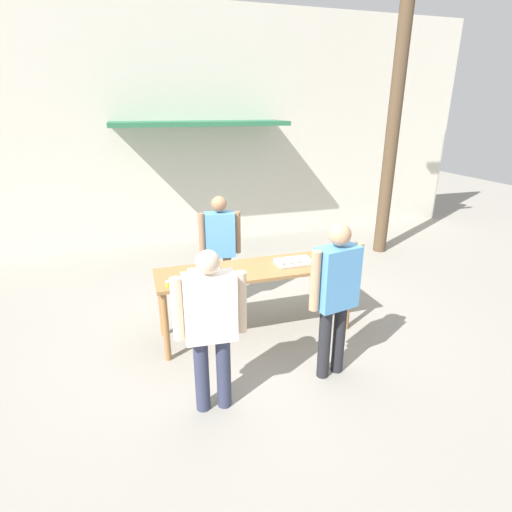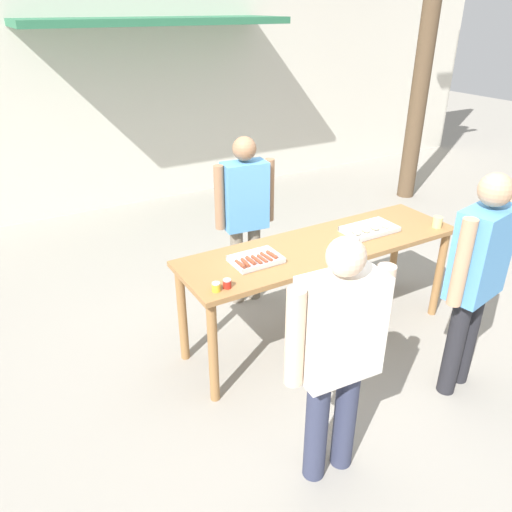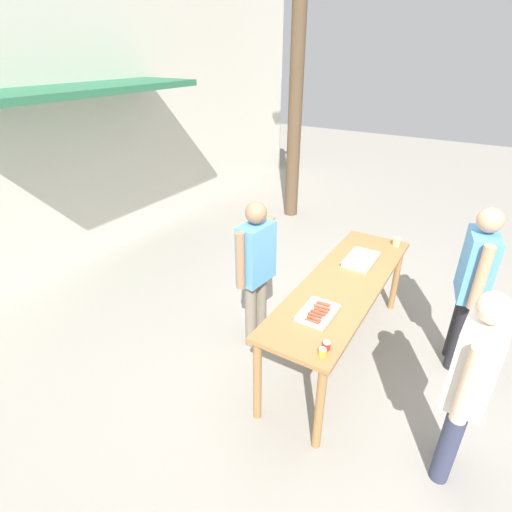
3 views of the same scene
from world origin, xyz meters
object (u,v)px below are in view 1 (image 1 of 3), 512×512
condiment_jar_mustard (168,284)px  condiment_jar_ketchup (176,283)px  utility_pole (396,105)px  food_tray_buns (294,262)px  person_customer_holding_hotdog (210,320)px  beer_cup (344,261)px  person_server_behind_table (220,243)px  food_tray_sausages (205,273)px  person_customer_with_cup (336,289)px

condiment_jar_mustard → condiment_jar_ketchup: bearing=2.0°
condiment_jar_ketchup → utility_pole: size_ratio=0.01×
food_tray_buns → person_customer_holding_hotdog: person_customer_holding_hotdog is taller
beer_cup → utility_pole: utility_pole is taller
person_server_behind_table → utility_pole: utility_pole is taller
food_tray_sausages → food_tray_buns: size_ratio=0.81×
food_tray_sausages → condiment_jar_ketchup: size_ratio=5.73×
condiment_jar_mustard → beer_cup: beer_cup is taller
person_server_behind_table → condiment_jar_mustard: bearing=-121.0°
condiment_jar_ketchup → utility_pole: bearing=29.8°
food_tray_sausages → condiment_jar_ketchup: (-0.35, -0.23, 0.02)m
person_customer_holding_hotdog → utility_pole: size_ratio=0.30×
person_customer_holding_hotdog → person_customer_with_cup: bearing=-170.2°
condiment_jar_mustard → person_customer_with_cup: bearing=-27.4°
utility_pole → beer_cup: bearing=-132.5°
food_tray_sausages → beer_cup: 1.68m
person_customer_holding_hotdog → food_tray_sausages: bearing=-94.1°
food_tray_buns → beer_cup: (0.56, -0.22, 0.03)m
food_tray_sausages → person_server_behind_table: size_ratio=0.23×
condiment_jar_ketchup → person_server_behind_table: 1.28m
food_tray_buns → beer_cup: beer_cup is taller
condiment_jar_ketchup → person_customer_with_cup: size_ratio=0.04×
person_customer_holding_hotdog → condiment_jar_ketchup: bearing=-74.7°
food_tray_sausages → condiment_jar_mustard: condiment_jar_mustard is taller
utility_pole → person_customer_holding_hotdog: bearing=-140.2°
beer_cup → utility_pole: (2.22, 2.42, 1.79)m
food_tray_sausages → utility_pole: size_ratio=0.07×
condiment_jar_ketchup → person_server_behind_table: (0.72, 1.05, 0.04)m
condiment_jar_mustard → person_server_behind_table: (0.81, 1.06, 0.04)m
person_customer_holding_hotdog → utility_pole: 5.56m
food_tray_sausages → condiment_jar_mustard: 0.49m
condiment_jar_ketchup → person_customer_with_cup: 1.68m
beer_cup → person_customer_with_cup: bearing=-123.8°
food_tray_buns → person_customer_with_cup: person_customer_with_cup is taller
beer_cup → utility_pole: size_ratio=0.02×
condiment_jar_mustard → person_customer_holding_hotdog: 0.98m
food_tray_sausages → condiment_jar_mustard: size_ratio=5.73×
food_tray_sausages → food_tray_buns: bearing=0.0°
food_tray_sausages → food_tray_buns: (1.10, 0.00, 0.01)m
person_customer_holding_hotdog → condiment_jar_mustard: bearing=-69.8°
beer_cup → person_customer_holding_hotdog: size_ratio=0.06×
beer_cup → food_tray_buns: bearing=158.9°
condiment_jar_mustard → person_server_behind_table: size_ratio=0.04×
person_server_behind_table → person_customer_with_cup: bearing=-61.8°
person_customer_with_cup → food_tray_sausages: bearing=-54.0°
food_tray_sausages → person_customer_holding_hotdog: 1.18m
food_tray_sausages → utility_pole: bearing=29.6°
beer_cup → person_customer_with_cup: size_ratio=0.06×
food_tray_buns → person_server_behind_table: 1.11m
food_tray_sausages → beer_cup: beer_cup is taller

